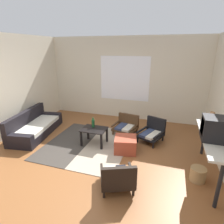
# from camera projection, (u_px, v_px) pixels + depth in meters

# --- Properties ---
(ground_plane) EXTENTS (7.80, 7.80, 0.00)m
(ground_plane) POSITION_uv_depth(u_px,v_px,m) (88.00, 164.00, 3.93)
(ground_plane) COLOR brown
(far_wall_with_window) EXTENTS (5.60, 0.13, 2.70)m
(far_wall_with_window) POSITION_uv_depth(u_px,v_px,m) (125.00, 79.00, 6.25)
(far_wall_with_window) COLOR beige
(far_wall_with_window) RESTS_ON ground
(area_rug) EXTENTS (2.02, 2.21, 0.01)m
(area_rug) POSITION_uv_depth(u_px,v_px,m) (88.00, 144.00, 4.76)
(area_rug) COLOR #38332D
(area_rug) RESTS_ON ground
(couch) EXTENTS (1.02, 1.91, 0.66)m
(couch) POSITION_uv_depth(u_px,v_px,m) (35.00, 127.00, 5.27)
(couch) COLOR black
(couch) RESTS_ON ground
(coffee_table) EXTENTS (0.61, 0.48, 0.42)m
(coffee_table) POSITION_uv_depth(u_px,v_px,m) (94.00, 132.00, 4.66)
(coffee_table) COLOR black
(coffee_table) RESTS_ON ground
(armchair_by_window) EXTENTS (0.71, 0.64, 0.52)m
(armchair_by_window) POSITION_uv_depth(u_px,v_px,m) (126.00, 125.00, 5.34)
(armchair_by_window) COLOR #472D19
(armchair_by_window) RESTS_ON ground
(armchair_striped_foreground) EXTENTS (0.76, 0.77, 0.57)m
(armchair_striped_foreground) POSITION_uv_depth(u_px,v_px,m) (118.00, 177.00, 3.17)
(armchair_striped_foreground) COLOR black
(armchair_striped_foreground) RESTS_ON ground
(armchair_corner) EXTENTS (0.72, 0.76, 0.59)m
(armchair_corner) POSITION_uv_depth(u_px,v_px,m) (152.00, 131.00, 4.88)
(armchair_corner) COLOR black
(armchair_corner) RESTS_ON ground
(ottoman_orange) EXTENTS (0.59, 0.59, 0.35)m
(ottoman_orange) POSITION_uv_depth(u_px,v_px,m) (125.00, 144.00, 4.39)
(ottoman_orange) COLOR #993D28
(ottoman_orange) RESTS_ON ground
(console_shelf) EXTENTS (0.43, 1.74, 0.83)m
(console_shelf) POSITION_uv_depth(u_px,v_px,m) (213.00, 141.00, 3.37)
(console_shelf) COLOR beige
(console_shelf) RESTS_ON ground
(crt_television) EXTENTS (0.49, 0.40, 0.41)m
(crt_television) POSITION_uv_depth(u_px,v_px,m) (218.00, 129.00, 3.15)
(crt_television) COLOR black
(crt_television) RESTS_ON console_shelf
(clay_vase) EXTENTS (0.19, 0.19, 0.31)m
(clay_vase) POSITION_uv_depth(u_px,v_px,m) (211.00, 121.00, 3.70)
(clay_vase) COLOR #A87047
(clay_vase) RESTS_ON console_shelf
(glass_bottle) EXTENTS (0.08, 0.08, 0.25)m
(glass_bottle) POSITION_uv_depth(u_px,v_px,m) (93.00, 123.00, 4.72)
(glass_bottle) COLOR #194723
(glass_bottle) RESTS_ON coffee_table
(wicker_basket) EXTENTS (0.28, 0.28, 0.27)m
(wicker_basket) POSITION_uv_depth(u_px,v_px,m) (198.00, 174.00, 3.42)
(wicker_basket) COLOR #9E7A4C
(wicker_basket) RESTS_ON ground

